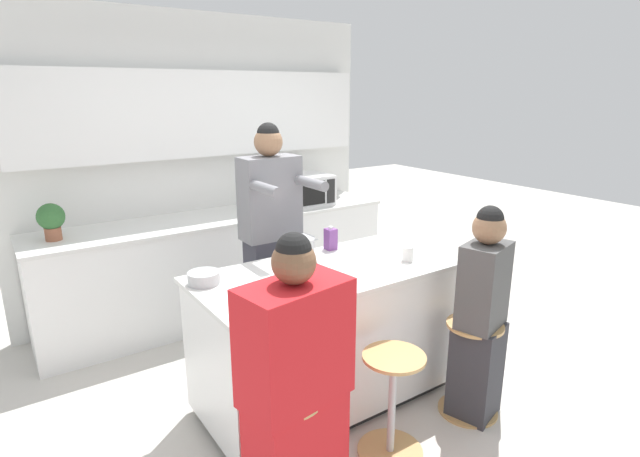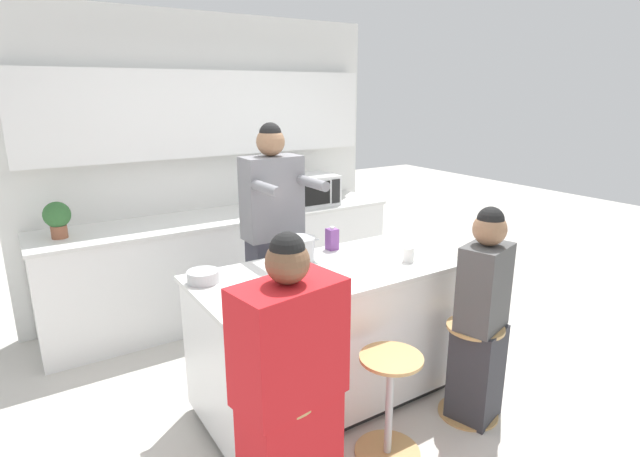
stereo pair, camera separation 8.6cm
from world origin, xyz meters
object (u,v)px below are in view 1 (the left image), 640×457
Objects in this scene: bar_stool_leftmost at (288,449)px; potted_plant at (51,219)px; person_seated_near at (480,322)px; fruit_bowl at (204,278)px; bar_stool_rightmost at (471,366)px; person_wrapped_blanket at (296,388)px; kitchen_island at (327,335)px; cooking_pot at (299,250)px; coffee_cup_near at (408,254)px; microwave at (304,190)px; juice_carton at (331,239)px; banana_bunch at (318,287)px; bar_stool_center at (392,403)px; person_cooking at (272,247)px.

potted_plant is at bearing 105.91° from bar_stool_leftmost.
fruit_bowl is at bearing 132.07° from person_seated_near.
bar_stool_rightmost is 0.43× the size of person_wrapped_blanket.
kitchen_island reaches higher than bar_stool_leftmost.
bar_stool_rightmost is at bearing -48.94° from potted_plant.
bar_stool_leftmost is 3.32× the size of fruit_bowl.
person_wrapped_blanket is 4.86× the size of cooking_pot.
coffee_cup_near is (0.53, -0.17, 0.51)m from kitchen_island.
bar_stool_leftmost is at bearing 121.83° from person_wrapped_blanket.
microwave is 2.22m from potted_plant.
bar_stool_leftmost is at bearing 162.20° from person_seated_near.
microwave reaches higher than fruit_bowl.
potted_plant reaches higher than bar_stool_leftmost.
potted_plant reaches higher than fruit_bowl.
coffee_cup_near is 0.65× the size of juice_carton.
coffee_cup_near is (-0.16, 0.50, 0.33)m from person_seated_near.
banana_bunch is at bearing -110.53° from cooking_pot.
bar_stool_rightmost is (0.68, 0.00, 0.00)m from bar_stool_center.
person_seated_near is (0.71, -1.36, -0.25)m from person_cooking.
bar_stool_leftmost is at bearing 179.67° from bar_stool_rightmost.
person_wrapped_blanket is 1.32m from coffee_cup_near.
banana_bunch is (-0.95, 0.40, 0.31)m from person_seated_near.
potted_plant is at bearing 119.18° from banana_bunch.
juice_carton reaches higher than bar_stool_center.
person_seated_near reaches higher than juice_carton.
person_seated_near is 3.14m from potted_plant.
coffee_cup_near is at bearing 107.31° from bar_stool_rightmost.
cooking_pot and juice_carton have the same top height.
cooking_pot is 0.72m from coffee_cup_near.
bar_stool_leftmost is 0.85m from banana_bunch.
person_cooking reaches higher than banana_bunch.
kitchen_island reaches higher than bar_stool_rightmost.
coffee_cup_near is (1.27, -0.38, 0.01)m from fruit_bowl.
person_cooking is at bearing 122.49° from coffee_cup_near.
bar_stool_center is 0.45× the size of person_seated_near.
person_wrapped_blanket is 8.61× the size of juice_carton.
person_wrapped_blanket is 5.11× the size of potted_plant.
fruit_bowl is 0.37× the size of microwave.
kitchen_island is 2.71× the size of bar_stool_center.
microwave is at bearing 68.96° from bar_stool_center.
cooking_pot is 1.94m from potted_plant.
kitchen_island is 0.59m from cooking_pot.
person_seated_near is 2.35m from microwave.
person_cooking is at bearing 76.18° from banana_bunch.
bar_stool_center is 1.00× the size of bar_stool_rightmost.
cooking_pot is at bearing 69.47° from banana_bunch.
juice_carton is at bearing -53.53° from person_cooking.
juice_carton reaches higher than banana_bunch.
person_wrapped_blanket is (-0.65, -0.03, 0.35)m from bar_stool_center.
person_cooking reaches higher than coffee_cup_near.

